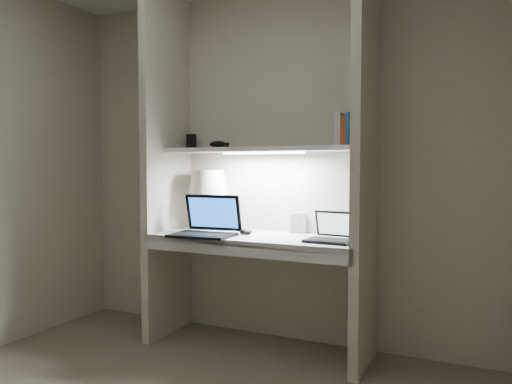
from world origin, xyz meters
The scene contains 17 objects.
back_wall centered at (0.00, 1.50, 1.25)m, with size 3.20×0.01×2.50m, color beige.
alcove_panel_left centered at (-0.73, 1.23, 1.25)m, with size 0.06×0.55×2.50m, color beige.
alcove_panel_right centered at (0.73, 1.23, 1.25)m, with size 0.06×0.55×2.50m, color beige.
desk centered at (0.00, 1.23, 0.75)m, with size 1.40×0.55×0.04m, color white.
desk_apron centered at (0.00, 0.96, 0.72)m, with size 1.46×0.03×0.10m, color silver.
shelf centered at (0.00, 1.32, 1.35)m, with size 1.40×0.36×0.03m, color silver.
strip_light centered at (0.00, 1.32, 1.33)m, with size 0.60×0.04×0.01m, color white.
table_lamp centered at (-0.47, 1.38, 1.07)m, with size 0.30×0.30×0.44m.
laptop_main centered at (-0.31, 1.09, 0.83)m, with size 0.43×0.38×0.27m.
laptop_netbook centered at (0.54, 1.18, 0.81)m, with size 0.31×0.28×0.18m.
speaker centered at (0.21, 1.45, 0.84)m, with size 0.10×0.07×0.14m, color silver.
mouse centered at (-0.09, 1.23, 0.79)m, with size 0.10×0.06×0.04m, color black.
cable_coil centered at (-0.15, 1.14, 0.78)m, with size 0.10×0.10×0.01m, color black.
sticky_note centered at (-0.50, 1.17, 0.77)m, with size 0.08×0.08×0.00m, color yellow.
book_row centered at (0.60, 1.38, 1.47)m, with size 0.20×0.14×0.22m.
shelf_box centered at (-0.64, 1.42, 1.42)m, with size 0.07×0.05×0.11m, color black.
shelf_gadget centered at (-0.37, 1.35, 1.39)m, with size 0.13×0.09×0.05m, color black.
Camera 1 is at (1.42, -1.80, 1.24)m, focal length 35.00 mm.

